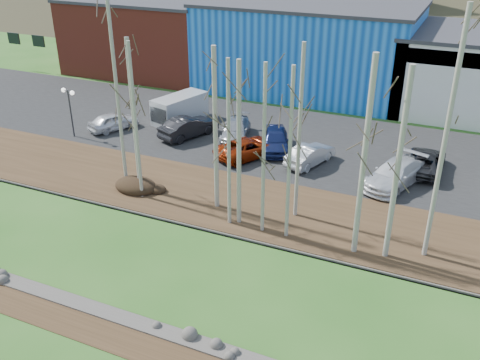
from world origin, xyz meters
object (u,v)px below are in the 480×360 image
at_px(car_3, 236,129).
at_px(car_5, 310,155).
at_px(car_7, 395,174).
at_px(van_grey, 178,109).
at_px(car_6, 426,161).
at_px(street_lamp, 69,100).
at_px(car_1, 188,127).
at_px(car_2, 248,148).
at_px(car_4, 275,140).
at_px(car_0, 113,121).

height_order(car_3, car_5, car_5).
height_order(car_7, van_grey, van_grey).
bearing_deg(car_6, car_7, 62.95).
bearing_deg(car_5, street_lamp, 24.85).
bearing_deg(car_1, car_7, -165.82).
distance_m(car_5, van_grey, 13.11).
xyz_separation_m(car_2, van_grey, (-8.20, 4.37, 0.37)).
relative_size(street_lamp, car_1, 0.78).
xyz_separation_m(car_4, car_6, (10.42, 0.79, -0.11)).
height_order(car_0, car_5, car_5).
bearing_deg(car_5, car_2, 25.01).
xyz_separation_m(street_lamp, car_3, (11.63, 4.82, -2.27)).
relative_size(car_6, van_grey, 0.96).
bearing_deg(van_grey, car_7, 1.04).
distance_m(street_lamp, car_2, 14.24).
relative_size(car_0, car_5, 0.96).
distance_m(car_1, car_7, 16.09).
relative_size(car_0, van_grey, 0.78).
relative_size(car_2, car_7, 0.92).
distance_m(car_3, car_7, 12.94).
relative_size(car_0, car_6, 0.82).
distance_m(car_0, car_2, 11.98).
height_order(car_1, van_grey, van_grey).
xyz_separation_m(car_1, car_6, (17.49, 1.05, -0.10)).
bearing_deg(car_7, car_2, -162.83).
relative_size(car_2, car_5, 1.17).
bearing_deg(car_3, car_7, -30.77).
relative_size(car_0, car_3, 0.85).
xyz_separation_m(car_4, car_5, (3.03, -1.31, -0.10)).
relative_size(car_3, car_5, 1.12).
bearing_deg(car_7, van_grey, -175.31).
bearing_deg(street_lamp, car_7, 19.37).
bearing_deg(car_3, street_lamp, -173.84).
height_order(car_6, car_7, car_7).
relative_size(car_4, car_5, 1.11).
bearing_deg(car_7, car_5, -170.08).
height_order(car_4, car_7, car_4).
bearing_deg(car_7, car_3, -175.48).
bearing_deg(car_3, car_5, -35.32).
distance_m(car_3, van_grey, 6.08).
bearing_deg(car_1, street_lamp, 44.82).
height_order(car_4, car_6, car_4).
bearing_deg(car_6, car_5, 15.53).
xyz_separation_m(car_0, car_2, (11.96, -0.58, -0.00)).
height_order(street_lamp, van_grey, street_lamp).
relative_size(car_2, car_4, 1.05).
xyz_separation_m(car_0, car_3, (9.66, 2.33, -0.00)).
xyz_separation_m(car_0, car_5, (16.32, 0.04, 0.01)).
distance_m(car_7, van_grey, 19.01).
distance_m(car_6, car_7, 3.40).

